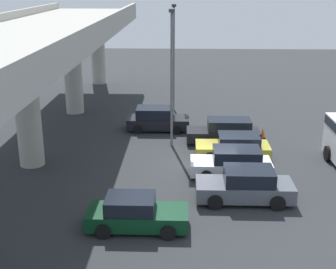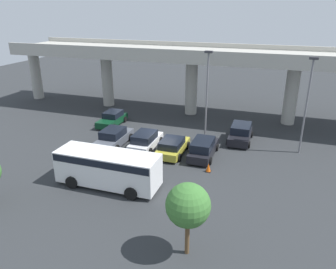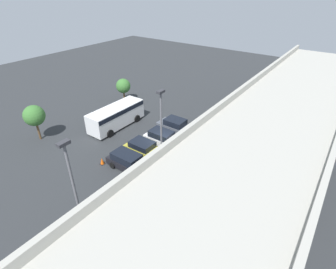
% 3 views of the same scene
% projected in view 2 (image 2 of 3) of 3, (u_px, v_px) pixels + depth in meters
% --- Properties ---
extents(ground_plane, '(95.56, 95.56, 0.00)m').
position_uv_depth(ground_plane, '(161.00, 146.00, 30.55)').
color(ground_plane, '#2D3033').
extents(highway_overpass, '(46.00, 7.91, 8.01)m').
position_uv_depth(highway_overpass, '(192.00, 60.00, 37.49)').
color(highway_overpass, '#ADAAA0').
rests_on(highway_overpass, ground_plane).
extents(parked_car_0, '(2.02, 4.32, 1.48)m').
position_uv_depth(parked_car_0, '(112.00, 119.00, 35.82)').
color(parked_car_0, '#0C381E').
rests_on(parked_car_0, ground_plane).
extents(parked_car_1, '(2.17, 4.65, 1.64)m').
position_uv_depth(parked_car_1, '(114.00, 137.00, 30.52)').
color(parked_car_1, '#515660').
rests_on(parked_car_1, ground_plane).
extents(parked_car_2, '(2.11, 4.37, 1.55)m').
position_uv_depth(parked_car_2, '(145.00, 141.00, 29.90)').
color(parked_car_2, silver).
rests_on(parked_car_2, ground_plane).
extents(parked_car_3, '(2.19, 4.39, 1.43)m').
position_uv_depth(parked_car_3, '(173.00, 146.00, 28.78)').
color(parked_car_3, gold).
rests_on(parked_car_3, ground_plane).
extents(parked_car_4, '(2.06, 4.74, 1.60)m').
position_uv_depth(parked_car_4, '(203.00, 148.00, 28.25)').
color(parked_car_4, black).
rests_on(parked_car_4, ground_plane).
extents(parked_car_5, '(2.16, 4.36, 1.63)m').
position_uv_depth(parked_car_5, '(240.00, 133.00, 31.49)').
color(parked_car_5, black).
rests_on(parked_car_5, ground_plane).
extents(shuttle_bus, '(7.49, 2.71, 2.57)m').
position_uv_depth(shuttle_bus, '(108.00, 166.00, 23.39)').
color(shuttle_bus, white).
rests_on(shuttle_bus, ground_plane).
extents(lamp_post_near_aisle, '(0.70, 0.35, 8.40)m').
position_uv_depth(lamp_post_near_aisle, '(307.00, 99.00, 27.46)').
color(lamp_post_near_aisle, slate).
rests_on(lamp_post_near_aisle, ground_plane).
extents(lamp_post_mid_lot, '(0.70, 0.35, 8.56)m').
position_uv_depth(lamp_post_mid_lot, '(207.00, 91.00, 29.95)').
color(lamp_post_mid_lot, slate).
rests_on(lamp_post_mid_lot, ground_plane).
extents(tree_front_centre, '(2.30, 2.30, 4.12)m').
position_uv_depth(tree_front_centre, '(188.00, 206.00, 16.32)').
color(tree_front_centre, brown).
rests_on(tree_front_centre, ground_plane).
extents(traffic_cone, '(0.44, 0.44, 0.70)m').
position_uv_depth(traffic_cone, '(208.00, 168.00, 25.78)').
color(traffic_cone, black).
rests_on(traffic_cone, ground_plane).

